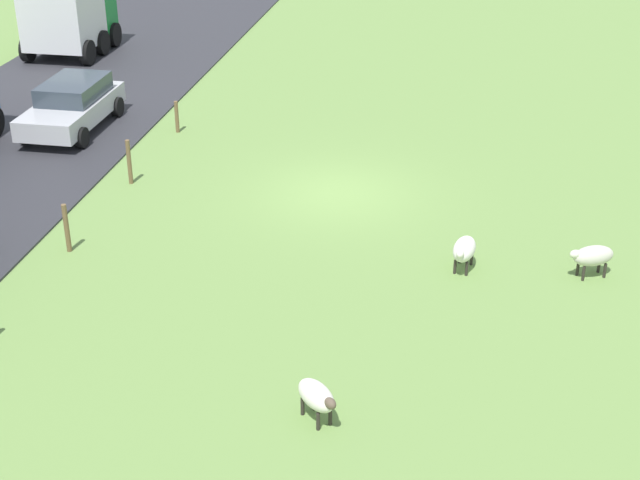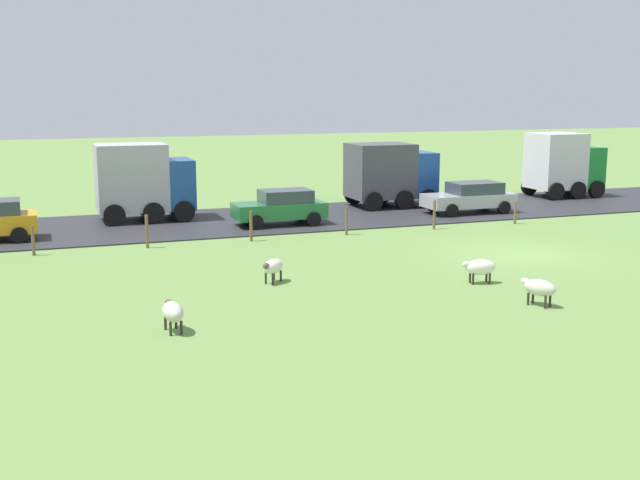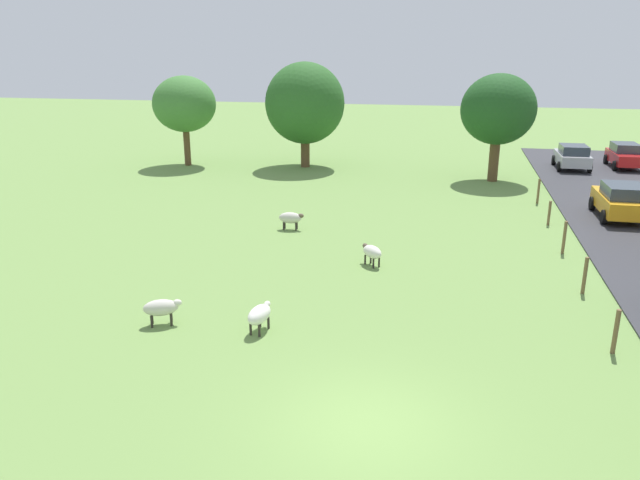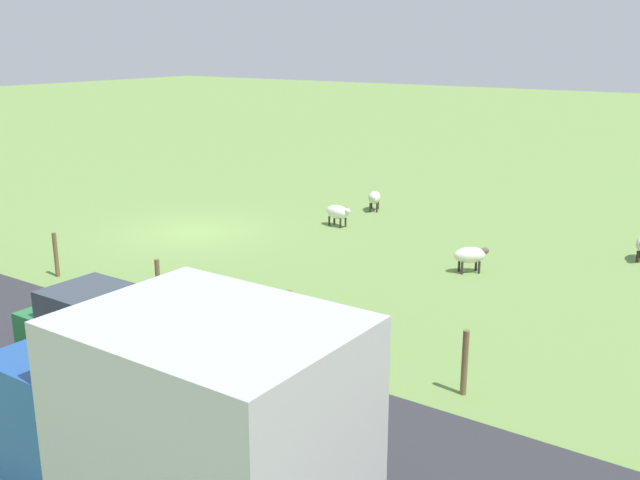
{
  "view_description": "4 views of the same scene",
  "coord_description": "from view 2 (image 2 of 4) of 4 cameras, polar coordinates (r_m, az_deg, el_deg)",
  "views": [
    {
      "loc": [
        -3.73,
        22.97,
        10.43
      ],
      "look_at": [
        -0.33,
        4.5,
        0.86
      ],
      "focal_mm": 52.6,
      "sensor_mm": 36.0,
      "label": 1
    },
    {
      "loc": [
        -24.65,
        16.68,
        6.0
      ],
      "look_at": [
        0.28,
        7.67,
        0.97
      ],
      "focal_mm": 44.46,
      "sensor_mm": 36.0,
      "label": 2
    },
    {
      "loc": [
        1.43,
        -10.81,
        7.47
      ],
      "look_at": [
        -2.82,
        8.17,
        1.37
      ],
      "focal_mm": 33.74,
      "sensor_mm": 36.0,
      "label": 3
    },
    {
      "loc": [
        17.61,
        17.72,
        6.51
      ],
      "look_at": [
        0.76,
        5.95,
        0.82
      ],
      "focal_mm": 40.9,
      "sensor_mm": 36.0,
      "label": 4
    }
  ],
  "objects": [
    {
      "name": "fence_post_5",
      "position": [
        30.91,
        -19.95,
        -0.05
      ],
      "size": [
        0.12,
        0.12,
        1.11
      ],
      "primitive_type": "cylinder",
      "color": "brown",
      "rests_on": "ground_plane"
    },
    {
      "name": "car_3",
      "position": [
        39.54,
        10.76,
        3.07
      ],
      "size": [
        2.08,
        4.43,
        1.5
      ],
      "color": "#B7B7BC",
      "rests_on": "road_strip"
    },
    {
      "name": "sheep_1",
      "position": [
        23.15,
        15.49,
        -3.33
      ],
      "size": [
        1.12,
        0.85,
        0.76
      ],
      "color": "beige",
      "rests_on": "ground_plane"
    },
    {
      "name": "ground_plane",
      "position": [
        30.36,
        13.93,
        -0.97
      ],
      "size": [
        160.0,
        160.0,
        0.0
      ],
      "primitive_type": "plane",
      "color": "#6B8E47"
    },
    {
      "name": "sheep_3",
      "position": [
        25.37,
        11.42,
        -1.94
      ],
      "size": [
        0.65,
        1.15,
        0.77
      ],
      "color": "white",
      "rests_on": "ground_plane"
    },
    {
      "name": "fence_post_4",
      "position": [
        31.14,
        -12.35,
        0.61
      ],
      "size": [
        0.12,
        0.12,
        1.3
      ],
      "primitive_type": "cylinder",
      "color": "brown",
      "rests_on": "ground_plane"
    },
    {
      "name": "sheep_2",
      "position": [
        20.27,
        -10.56,
        -5.1
      ],
      "size": [
        1.12,
        0.56,
        0.78
      ],
      "color": "beige",
      "rests_on": "ground_plane"
    },
    {
      "name": "truck_2",
      "position": [
        46.86,
        17.07,
        5.26
      ],
      "size": [
        2.76,
        3.83,
        3.57
      ],
      "color": "#197F33",
      "rests_on": "road_strip"
    },
    {
      "name": "fence_post_2",
      "position": [
        33.21,
        1.92,
        1.41
      ],
      "size": [
        0.12,
        0.12,
        1.22
      ],
      "primitive_type": "cylinder",
      "color": "brown",
      "rests_on": "ground_plane"
    },
    {
      "name": "road_strip",
      "position": [
        39.53,
        5.33,
        2.02
      ],
      "size": [
        8.0,
        80.0,
        0.06
      ],
      "primitive_type": "cube",
      "color": "#2D2D33",
      "rests_on": "ground_plane"
    },
    {
      "name": "sheep_0",
      "position": [
        25.0,
        -3.41,
        -1.93
      ],
      "size": [
        0.98,
        0.99,
        0.76
      ],
      "color": "silver",
      "rests_on": "ground_plane"
    },
    {
      "name": "truck_0",
      "position": [
        37.43,
        -12.66,
        4.21
      ],
      "size": [
        2.7,
        4.33,
        3.53
      ],
      "color": "#1E4C99",
      "rests_on": "road_strip"
    },
    {
      "name": "fence_post_1",
      "position": [
        34.94,
        8.22,
        1.81
      ],
      "size": [
        0.12,
        0.12,
        1.28
      ],
      "primitive_type": "cylinder",
      "color": "brown",
      "rests_on": "ground_plane"
    },
    {
      "name": "car_0",
      "position": [
        35.43,
        -2.84,
        2.41
      ],
      "size": [
        2.01,
        4.05,
        1.56
      ],
      "color": "#237238",
      "rests_on": "road_strip"
    },
    {
      "name": "fence_post_3",
      "position": [
        31.93,
        -4.99,
        1.01
      ],
      "size": [
        0.12,
        0.12,
        1.24
      ],
      "primitive_type": "cylinder",
      "color": "brown",
      "rests_on": "ground_plane"
    },
    {
      "name": "truck_1",
      "position": [
        41.16,
        5.03,
        4.84
      ],
      "size": [
        2.87,
        4.29,
        3.24
      ],
      "color": "#1E4C99",
      "rests_on": "road_strip"
    },
    {
      "name": "fence_post_0",
      "position": [
        37.07,
        13.87,
        1.92
      ],
      "size": [
        0.12,
        0.12,
        1.02
      ],
      "primitive_type": "cylinder",
      "color": "brown",
      "rests_on": "ground_plane"
    }
  ]
}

